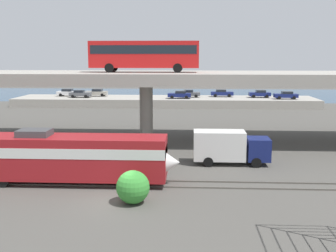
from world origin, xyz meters
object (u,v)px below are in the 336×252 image
(parked_car_0, at_px, (180,95))
(parked_car_4, at_px, (68,92))
(parked_car_2, at_px, (97,92))
(parked_car_5, at_px, (189,93))
(transit_bus_on_overpass, at_px, (144,53))
(service_truck_west, at_px, (229,146))
(train_locomotive, at_px, (78,156))
(parked_car_6, at_px, (260,94))
(parked_car_1, at_px, (80,94))
(parked_car_3, at_px, (286,95))
(parked_car_7, at_px, (222,93))

(parked_car_0, distance_m, parked_car_4, 23.22)
(parked_car_2, height_order, parked_car_5, same)
(transit_bus_on_overpass, relative_size, service_truck_west, 1.76)
(train_locomotive, xyz_separation_m, parked_car_6, (22.36, 51.75, 0.14))
(train_locomotive, bearing_deg, parked_car_2, 101.44)
(parked_car_0, bearing_deg, parked_car_1, -1.98)
(parked_car_2, bearing_deg, parked_car_3, 174.30)
(parked_car_0, height_order, parked_car_6, same)
(parked_car_0, xyz_separation_m, parked_car_3, (20.39, -0.05, -0.00))
(train_locomotive, distance_m, parked_car_1, 51.46)
(parked_car_5, bearing_deg, parked_car_7, 10.35)
(train_locomotive, distance_m, parked_car_6, 56.38)
(transit_bus_on_overpass, xyz_separation_m, parked_car_3, (23.46, 33.38, -7.64))
(service_truck_west, distance_m, parked_car_3, 45.16)
(parked_car_3, bearing_deg, train_locomotive, 61.26)
(parked_car_0, relative_size, parked_car_6, 1.08)
(train_locomotive, distance_m, parked_car_7, 54.89)
(service_truck_west, bearing_deg, parked_car_7, 86.47)
(parked_car_6, relative_size, parked_car_7, 0.93)
(parked_car_0, xyz_separation_m, parked_car_6, (15.88, 2.72, -0.00))
(train_locomotive, distance_m, transit_bus_on_overpass, 17.77)
(train_locomotive, relative_size, parked_car_3, 3.62)
(parked_car_4, relative_size, parked_car_6, 1.09)
(parked_car_5, bearing_deg, transit_bus_on_overpass, -97.82)
(parked_car_4, bearing_deg, parked_car_6, -1.08)
(service_truck_west, relative_size, parked_car_3, 1.54)
(parked_car_4, height_order, parked_car_7, same)
(parked_car_5, bearing_deg, parked_car_1, -174.98)
(transit_bus_on_overpass, distance_m, service_truck_west, 15.18)
(parked_car_1, xyz_separation_m, parked_car_2, (2.63, 3.01, 0.00))
(train_locomotive, bearing_deg, parked_car_4, 107.43)
(parked_car_7, bearing_deg, train_locomotive, -105.78)
(parked_car_1, bearing_deg, parked_car_3, -1.04)
(parked_car_5, distance_m, parked_car_7, 6.68)
(parked_car_5, bearing_deg, train_locomotive, -99.19)
(transit_bus_on_overpass, height_order, parked_car_1, transit_bus_on_overpass)
(parked_car_3, relative_size, parked_car_4, 0.97)
(parked_car_2, bearing_deg, service_truck_west, 116.09)
(parked_car_1, bearing_deg, train_locomotive, -75.03)
(parked_car_4, bearing_deg, parked_car_0, -8.56)
(parked_car_3, height_order, parked_car_7, same)
(parked_car_0, height_order, parked_car_7, same)
(parked_car_1, bearing_deg, parked_car_6, 3.27)
(parked_car_0, bearing_deg, parked_car_4, -8.56)
(parked_car_3, bearing_deg, parked_car_5, -8.09)
(parked_car_2, height_order, parked_car_7, same)
(train_locomotive, relative_size, parked_car_4, 3.53)
(parked_car_1, height_order, parked_car_6, same)
(transit_bus_on_overpass, height_order, parked_car_3, transit_bus_on_overpass)
(service_truck_west, xyz_separation_m, parked_car_1, (-25.35, 43.39, 0.69))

